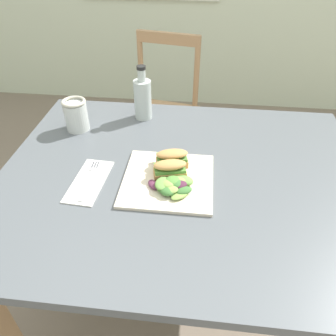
% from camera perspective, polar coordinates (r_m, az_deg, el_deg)
% --- Properties ---
extents(ground_plane, '(9.37, 9.37, 0.00)m').
position_cam_1_polar(ground_plane, '(1.54, 2.91, -26.46)').
color(ground_plane, '#7A6B5B').
extents(dining_table, '(1.16, 0.92, 0.74)m').
position_cam_1_polar(dining_table, '(1.12, 2.07, -6.16)').
color(dining_table, '#51565B').
rests_on(dining_table, ground).
extents(chair_wooden_far, '(0.47, 0.47, 0.87)m').
position_cam_1_polar(chair_wooden_far, '(1.97, -1.33, 9.43)').
color(chair_wooden_far, tan).
rests_on(chair_wooden_far, ground).
extents(plate_lunch, '(0.27, 0.27, 0.01)m').
position_cam_1_polar(plate_lunch, '(1.00, -0.26, -2.07)').
color(plate_lunch, beige).
rests_on(plate_lunch, dining_table).
extents(sandwich_half_front, '(0.11, 0.08, 0.06)m').
position_cam_1_polar(sandwich_half_front, '(0.99, 0.06, -0.10)').
color(sandwich_half_front, tan).
rests_on(sandwich_half_front, plate_lunch).
extents(sandwich_half_back, '(0.11, 0.08, 0.06)m').
position_cam_1_polar(sandwich_half_back, '(1.04, 0.44, 1.79)').
color(sandwich_half_back, tan).
rests_on(sandwich_half_back, plate_lunch).
extents(salad_mixed_greens, '(0.14, 0.13, 0.03)m').
position_cam_1_polar(salad_mixed_greens, '(0.96, 0.60, -2.91)').
color(salad_mixed_greens, '#518438').
rests_on(salad_mixed_greens, plate_lunch).
extents(napkin_folded, '(0.11, 0.21, 0.00)m').
position_cam_1_polar(napkin_folded, '(1.03, -13.72, -2.22)').
color(napkin_folded, silver).
rests_on(napkin_folded, dining_table).
extents(fork_on_napkin, '(0.03, 0.19, 0.00)m').
position_cam_1_polar(fork_on_napkin, '(1.04, -13.49, -1.45)').
color(fork_on_napkin, silver).
rests_on(fork_on_napkin, napkin_folded).
extents(bottle_cold_brew, '(0.07, 0.07, 0.21)m').
position_cam_1_polar(bottle_cold_brew, '(1.30, -4.59, 11.57)').
color(bottle_cold_brew, black).
rests_on(bottle_cold_brew, dining_table).
extents(mason_jar_iced_tea, '(0.09, 0.09, 0.12)m').
position_cam_1_polar(mason_jar_iced_tea, '(1.28, -15.78, 8.60)').
color(mason_jar_iced_tea, gold).
rests_on(mason_jar_iced_tea, dining_table).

